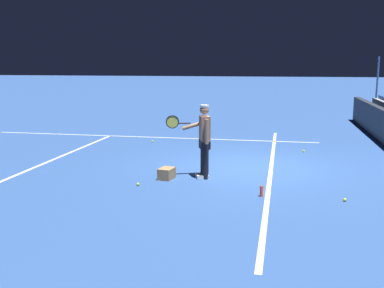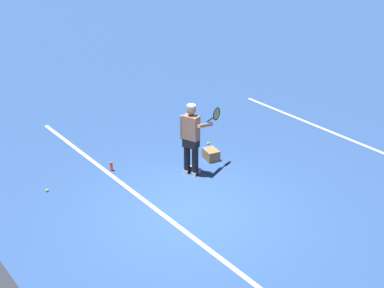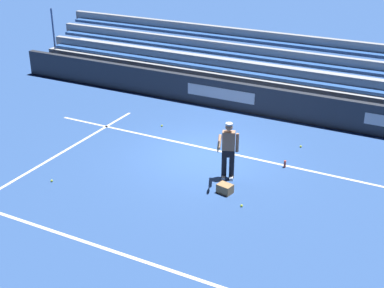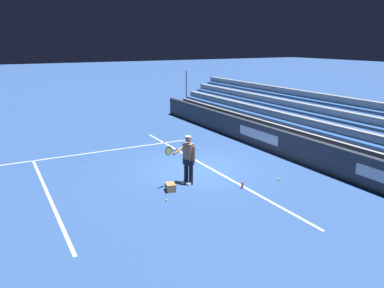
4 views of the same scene
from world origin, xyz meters
TOP-DOWN VIEW (x-y plane):
  - ground_plane at (0.00, 0.00)m, footprint 160.00×160.00m
  - court_baseline_white at (0.00, -0.50)m, footprint 12.00×0.10m
  - court_sideline_white at (4.11, 4.00)m, footprint 0.10×12.00m
  - court_service_line_white at (0.00, 5.50)m, footprint 8.22×0.10m
  - tennis_player at (-1.28, 1.04)m, footprint 0.58×1.07m
  - ball_box_cardboard at (-1.57, 1.86)m, footprint 0.45×0.37m
  - tennis_ball_by_box at (-2.27, 2.33)m, footprint 0.07×0.07m
  - tennis_ball_stray_back at (-2.56, -1.99)m, footprint 0.07×0.07m
  - tennis_ball_far_right at (2.36, -1.41)m, footprint 0.07×0.07m
  - tennis_ball_near_player at (3.10, 3.57)m, footprint 0.07×0.07m
  - water_bottle at (-2.55, -0.38)m, footprint 0.07×0.07m

SIDE VIEW (x-z plane):
  - ground_plane at x=0.00m, z-range 0.00..0.00m
  - court_baseline_white at x=0.00m, z-range 0.00..0.01m
  - court_sideline_white at x=4.11m, z-range 0.00..0.01m
  - court_service_line_white at x=0.00m, z-range 0.00..0.01m
  - tennis_ball_by_box at x=-2.27m, z-range 0.00..0.07m
  - tennis_ball_stray_back at x=-2.56m, z-range 0.00..0.07m
  - tennis_ball_far_right at x=2.36m, z-range 0.00..0.07m
  - tennis_ball_near_player at x=3.10m, z-range 0.00..0.07m
  - water_bottle at x=-2.55m, z-range 0.00..0.22m
  - ball_box_cardboard at x=-1.57m, z-range 0.00..0.26m
  - tennis_player at x=-1.28m, z-range 0.04..1.75m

